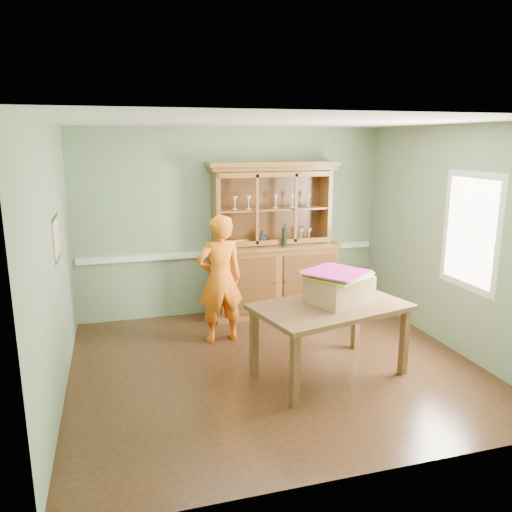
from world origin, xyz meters
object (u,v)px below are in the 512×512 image
object	(u,v)px
dining_table	(330,313)
cardboard_box	(339,289)
china_hutch	(273,261)
person	(220,279)

from	to	relation	value
dining_table	cardboard_box	distance (m)	0.28
china_hutch	person	size ratio (longest dim) A/B	1.36
china_hutch	dining_table	bearing A→B (deg)	-90.88
cardboard_box	person	world-z (taller)	person
china_hutch	person	xyz separation A→B (m)	(-0.97, -0.85, 0.04)
china_hutch	dining_table	size ratio (longest dim) A/B	1.25
cardboard_box	person	xyz separation A→B (m)	(-1.06, 1.20, -0.13)
china_hutch	person	world-z (taller)	china_hutch
dining_table	person	distance (m)	1.57
cardboard_box	dining_table	bearing A→B (deg)	-153.30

